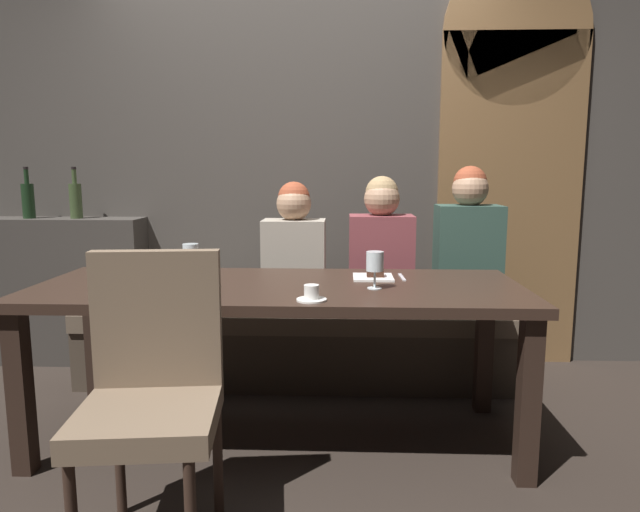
% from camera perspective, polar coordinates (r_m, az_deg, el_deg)
% --- Properties ---
extents(ground, '(9.00, 9.00, 0.00)m').
position_cam_1_polar(ground, '(2.79, -4.08, -17.92)').
color(ground, black).
extents(back_wall_tiled, '(6.00, 0.12, 3.00)m').
position_cam_1_polar(back_wall_tiled, '(3.72, -2.22, 12.51)').
color(back_wall_tiled, '#423D38').
rests_on(back_wall_tiled, ground).
extents(arched_door, '(0.90, 0.05, 2.55)m').
position_cam_1_polar(arched_door, '(3.79, 18.86, 9.95)').
color(arched_door, brown).
rests_on(arched_door, ground).
extents(back_counter, '(1.10, 0.28, 0.95)m').
position_cam_1_polar(back_counter, '(4.05, -24.81, -3.18)').
color(back_counter, '#38342F').
rests_on(back_counter, ground).
extents(dining_table, '(2.20, 0.84, 0.74)m').
position_cam_1_polar(dining_table, '(2.57, -4.24, -4.80)').
color(dining_table, black).
rests_on(dining_table, ground).
extents(banquette_bench, '(2.50, 0.44, 0.45)m').
position_cam_1_polar(banquette_bench, '(3.36, -2.79, -9.07)').
color(banquette_bench, '#40352A').
rests_on(banquette_bench, ground).
extents(chair_near_side, '(0.49, 0.49, 0.98)m').
position_cam_1_polar(chair_near_side, '(2.00, -16.71, -11.97)').
color(chair_near_side, '#302119').
rests_on(chair_near_side, ground).
extents(diner_redhead, '(0.36, 0.24, 0.74)m').
position_cam_1_polar(diner_redhead, '(3.25, -2.66, 0.69)').
color(diner_redhead, '#9E9384').
rests_on(diner_redhead, banquette_bench).
extents(diner_bearded, '(0.36, 0.24, 0.77)m').
position_cam_1_polar(diner_bearded, '(3.19, 6.24, 0.78)').
color(diner_bearded, brown).
rests_on(diner_bearded, banquette_bench).
extents(diner_far_end, '(0.36, 0.24, 0.83)m').
position_cam_1_polar(diner_far_end, '(3.28, 14.84, 1.23)').
color(diner_far_end, '#2D473D').
rests_on(diner_far_end, banquette_bench).
extents(wine_bottle_dark_red, '(0.08, 0.08, 0.33)m').
position_cam_1_polar(wine_bottle_dark_red, '(4.03, -27.60, 5.13)').
color(wine_bottle_dark_red, black).
rests_on(wine_bottle_dark_red, back_counter).
extents(wine_bottle_pale_label, '(0.08, 0.08, 0.33)m').
position_cam_1_polar(wine_bottle_pale_label, '(3.89, -23.63, 5.30)').
color(wine_bottle_pale_label, '#384728').
rests_on(wine_bottle_pale_label, back_counter).
extents(wine_glass_far_right, '(0.08, 0.08, 0.16)m').
position_cam_1_polar(wine_glass_far_right, '(2.44, 5.62, -0.65)').
color(wine_glass_far_right, silver).
rests_on(wine_glass_far_right, dining_table).
extents(wine_glass_center_back, '(0.08, 0.08, 0.16)m').
position_cam_1_polar(wine_glass_center_back, '(2.46, -12.71, -0.82)').
color(wine_glass_center_back, silver).
rests_on(wine_glass_center_back, dining_table).
extents(wine_glass_center_front, '(0.08, 0.08, 0.16)m').
position_cam_1_polar(wine_glass_center_front, '(2.76, -13.04, 0.24)').
color(wine_glass_center_front, silver).
rests_on(wine_glass_center_front, dining_table).
extents(espresso_cup, '(0.12, 0.12, 0.06)m').
position_cam_1_polar(espresso_cup, '(2.22, -0.87, -3.92)').
color(espresso_cup, white).
rests_on(espresso_cup, dining_table).
extents(dessert_plate, '(0.19, 0.19, 0.05)m').
position_cam_1_polar(dessert_plate, '(2.69, 5.51, -1.99)').
color(dessert_plate, white).
rests_on(dessert_plate, dining_table).
extents(fork_on_table, '(0.02, 0.17, 0.01)m').
position_cam_1_polar(fork_on_table, '(2.73, 8.35, -2.15)').
color(fork_on_table, silver).
rests_on(fork_on_table, dining_table).
extents(folded_napkin, '(0.14, 0.13, 0.01)m').
position_cam_1_polar(folded_napkin, '(3.02, -18.70, -1.43)').
color(folded_napkin, silver).
rests_on(folded_napkin, dining_table).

